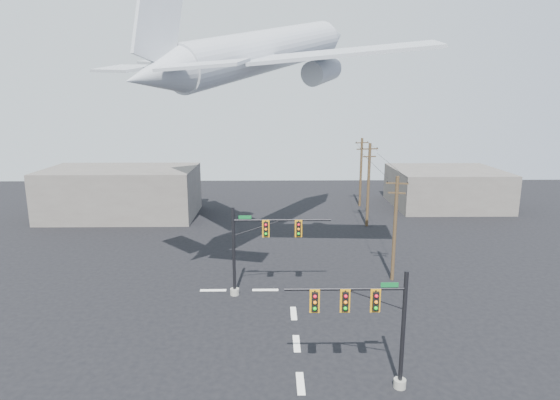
{
  "coord_description": "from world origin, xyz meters",
  "views": [
    {
      "loc": [
        -1.4,
        -21.55,
        14.53
      ],
      "look_at": [
        -0.98,
        5.0,
        8.64
      ],
      "focal_mm": 30.0,
      "sensor_mm": 36.0,
      "label": 1
    }
  ],
  "objects_px": {
    "signal_mast_far": "(255,248)",
    "utility_pole_a": "(395,227)",
    "signal_mast_near": "(374,324)",
    "utility_pole_c": "(361,171)",
    "utility_pole_b": "(368,183)",
    "airliner": "(266,52)"
  },
  "relations": [
    {
      "from": "utility_pole_c",
      "to": "airliner",
      "type": "height_order",
      "value": "airliner"
    },
    {
      "from": "signal_mast_far",
      "to": "airliner",
      "type": "distance_m",
      "value": 16.3
    },
    {
      "from": "utility_pole_c",
      "to": "utility_pole_b",
      "type": "bearing_deg",
      "value": -112.44
    },
    {
      "from": "utility_pole_c",
      "to": "airliner",
      "type": "bearing_deg",
      "value": -136.64
    },
    {
      "from": "signal_mast_near",
      "to": "airliner",
      "type": "bearing_deg",
      "value": 106.01
    },
    {
      "from": "signal_mast_near",
      "to": "utility_pole_c",
      "type": "distance_m",
      "value": 41.09
    },
    {
      "from": "utility_pole_a",
      "to": "airliner",
      "type": "relative_size",
      "value": 0.31
    },
    {
      "from": "utility_pole_a",
      "to": "utility_pole_c",
      "type": "xyz_separation_m",
      "value": [
        2.14,
        26.12,
        0.36
      ]
    },
    {
      "from": "signal_mast_far",
      "to": "signal_mast_near",
      "type": "bearing_deg",
      "value": -61.64
    },
    {
      "from": "utility_pole_a",
      "to": "airliner",
      "type": "distance_m",
      "value": 17.68
    },
    {
      "from": "signal_mast_far",
      "to": "utility_pole_a",
      "type": "relative_size",
      "value": 0.87
    },
    {
      "from": "signal_mast_far",
      "to": "utility_pole_b",
      "type": "bearing_deg",
      "value": 57.42
    },
    {
      "from": "utility_pole_b",
      "to": "signal_mast_far",
      "type": "bearing_deg",
      "value": -133.84
    },
    {
      "from": "utility_pole_a",
      "to": "utility_pole_c",
      "type": "distance_m",
      "value": 26.21
    },
    {
      "from": "airliner",
      "to": "utility_pole_b",
      "type": "bearing_deg",
      "value": -12.77
    },
    {
      "from": "utility_pole_a",
      "to": "utility_pole_c",
      "type": "relative_size",
      "value": 0.93
    },
    {
      "from": "utility_pole_c",
      "to": "utility_pole_a",
      "type": "bearing_deg",
      "value": -111.35
    },
    {
      "from": "utility_pole_b",
      "to": "utility_pole_a",
      "type": "bearing_deg",
      "value": -105.27
    },
    {
      "from": "signal_mast_near",
      "to": "utility_pole_c",
      "type": "relative_size",
      "value": 0.68
    },
    {
      "from": "signal_mast_near",
      "to": "utility_pole_b",
      "type": "distance_m",
      "value": 31.09
    },
    {
      "from": "signal_mast_far",
      "to": "airliner",
      "type": "height_order",
      "value": "airliner"
    },
    {
      "from": "signal_mast_near",
      "to": "utility_pole_a",
      "type": "distance_m",
      "value": 15.15
    }
  ]
}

